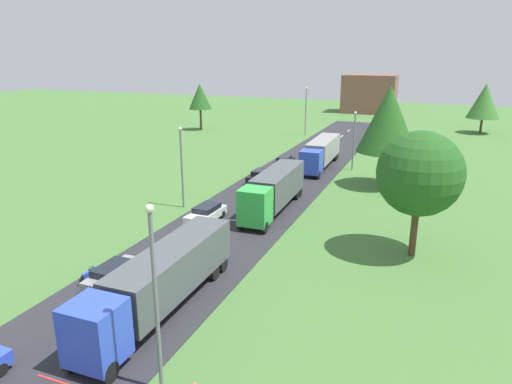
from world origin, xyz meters
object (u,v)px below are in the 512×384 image
(car_third, at_px, (206,213))
(tree_oak, at_px, (200,97))
(car_fifth, at_px, (284,161))
(lamppost_second, at_px, (182,163))
(car_fourth, at_px, (260,176))
(tree_birch, at_px, (420,174))
(tree_pine, at_px, (484,101))
(lamppost_third, at_px, (354,138))
(truck_third, at_px, (321,152))
(motorcycle_courier, at_px, (90,273))
(lamppost_fourth, at_px, (306,109))
(tree_maple, at_px, (388,119))
(truck_lead, at_px, (162,278))
(lamppost_lead, at_px, (155,293))
(truck_second, at_px, (274,189))
(car_second, at_px, (115,273))

(car_third, bearing_deg, tree_oak, 118.64)
(car_fifth, distance_m, lamppost_second, 19.67)
(car_fourth, xyz_separation_m, tree_birch, (17.58, -14.42, 5.36))
(tree_pine, bearing_deg, car_fourth, -118.77)
(car_third, height_order, lamppost_third, lamppost_third)
(car_third, bearing_deg, truck_third, 79.42)
(motorcycle_courier, height_order, tree_oak, tree_oak)
(lamppost_fourth, height_order, tree_maple, tree_maple)
(car_fourth, distance_m, lamppost_second, 12.13)
(truck_lead, height_order, lamppost_third, lamppost_third)
(lamppost_lead, bearing_deg, truck_second, 98.10)
(car_fifth, height_order, lamppost_lead, lamppost_lead)
(car_fourth, distance_m, lamppost_fourth, 33.28)
(truck_second, relative_size, car_third, 2.71)
(tree_pine, bearing_deg, lamppost_fourth, -154.97)
(truck_lead, height_order, tree_oak, tree_oak)
(car_second, distance_m, lamppost_second, 16.10)
(lamppost_lead, xyz_separation_m, lamppost_second, (-11.98, 22.48, -0.46))
(tree_maple, bearing_deg, car_fourth, -164.92)
(tree_maple, bearing_deg, lamppost_second, -139.23)
(truck_second, relative_size, car_second, 2.73)
(truck_third, height_order, car_third, truck_third)
(truck_third, bearing_deg, tree_pine, 60.56)
(car_fifth, relative_size, tree_oak, 0.47)
(car_second, xyz_separation_m, lamppost_lead, (8.09, -7.26, 4.01))
(truck_third, bearing_deg, truck_lead, -89.81)
(lamppost_second, bearing_deg, lamppost_lead, -61.95)
(tree_pine, bearing_deg, tree_oak, -162.65)
(car_fourth, bearing_deg, tree_oak, 127.96)
(car_third, distance_m, lamppost_fourth, 47.03)
(truck_lead, distance_m, tree_oak, 65.75)
(motorcycle_courier, bearing_deg, lamppost_second, 97.57)
(truck_lead, height_order, motorcycle_courier, truck_lead)
(motorcycle_courier, distance_m, tree_pine, 78.10)
(truck_second, relative_size, car_fourth, 3.06)
(car_third, relative_size, tree_maple, 0.41)
(tree_oak, height_order, tree_pine, tree_pine)
(car_third, height_order, car_fourth, car_third)
(car_fifth, height_order, lamppost_third, lamppost_third)
(tree_birch, bearing_deg, car_fourth, 140.63)
(car_second, height_order, lamppost_lead, lamppost_lead)
(motorcycle_courier, relative_size, tree_maple, 0.18)
(motorcycle_courier, bearing_deg, car_fifth, 86.83)
(truck_third, height_order, tree_pine, tree_pine)
(car_fifth, relative_size, lamppost_second, 0.52)
(lamppost_third, bearing_deg, lamppost_lead, -90.52)
(tree_pine, bearing_deg, truck_lead, -105.60)
(car_fifth, bearing_deg, truck_third, 20.81)
(truck_lead, relative_size, truck_second, 1.08)
(lamppost_lead, xyz_separation_m, tree_maple, (4.97, 37.09, 2.65))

